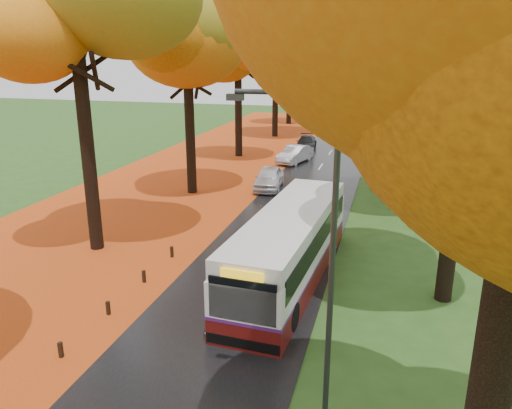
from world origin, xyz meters
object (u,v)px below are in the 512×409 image
at_px(car_dark, 306,143).
at_px(car_white, 269,178).
at_px(streetlamp_near, 322,242).
at_px(car_silver, 295,154).
at_px(bus, 290,245).
at_px(streetlamp_mid, 372,118).
at_px(streetlamp_far, 383,92).

bearing_deg(car_dark, car_white, -94.27).
height_order(streetlamp_near, car_silver, streetlamp_near).
bearing_deg(bus, streetlamp_mid, 84.95).
distance_m(streetlamp_far, car_silver, 16.76).
relative_size(streetlamp_near, car_dark, 1.90).
height_order(streetlamp_far, car_dark, streetlamp_far).
height_order(streetlamp_mid, car_dark, streetlamp_mid).
relative_size(streetlamp_near, car_white, 1.91).
bearing_deg(streetlamp_near, car_dark, 100.26).
xyz_separation_m(streetlamp_mid, bus, (-2.21, -14.48, -3.21)).
bearing_deg(streetlamp_mid, car_silver, 131.74).
bearing_deg(car_white, streetlamp_far, 68.78).
distance_m(streetlamp_mid, car_silver, 10.13).
bearing_deg(streetlamp_far, car_dark, -124.31).
relative_size(streetlamp_far, car_silver, 1.92).
bearing_deg(car_white, car_silver, 83.18).
relative_size(streetlamp_near, streetlamp_mid, 1.00).
bearing_deg(streetlamp_far, bus, -93.47).
bearing_deg(streetlamp_near, bus, 106.39).
height_order(bus, car_white, bus).
distance_m(bus, car_white, 13.77).
bearing_deg(car_dark, streetlamp_near, -84.00).
xyz_separation_m(bus, car_dark, (-4.09, 27.25, -0.85)).
xyz_separation_m(streetlamp_mid, streetlamp_far, (0.00, 22.00, 0.00)).
bearing_deg(bus, car_white, 110.93).
distance_m(streetlamp_mid, streetlamp_far, 22.00).
xyz_separation_m(streetlamp_far, car_dark, (-6.30, -9.23, -4.06)).
bearing_deg(streetlamp_near, car_silver, 102.08).
height_order(car_silver, car_dark, car_silver).
height_order(bus, car_silver, bus).
relative_size(streetlamp_near, car_silver, 1.92).
relative_size(streetlamp_near, bus, 0.75).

